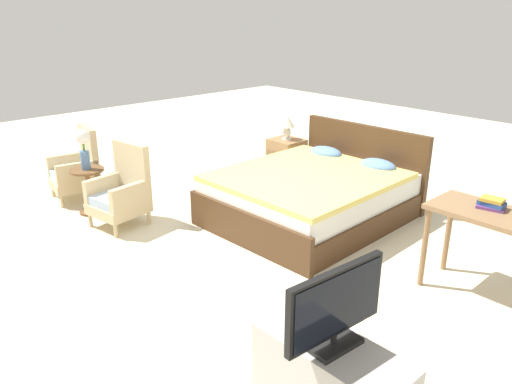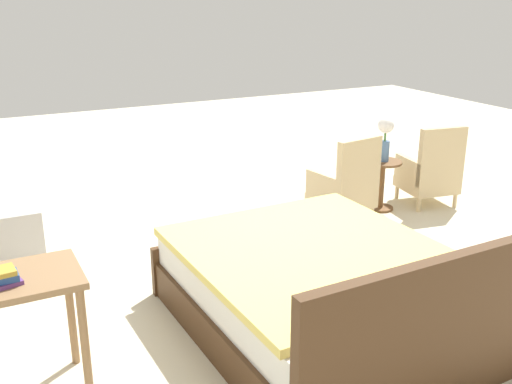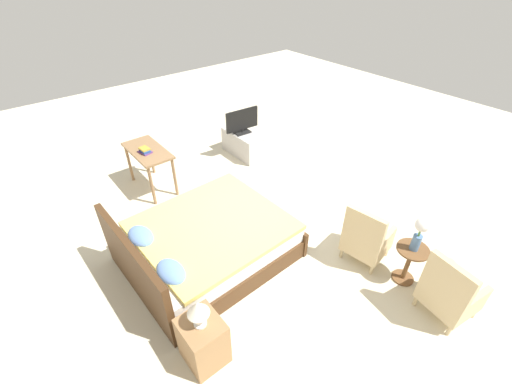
# 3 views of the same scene
# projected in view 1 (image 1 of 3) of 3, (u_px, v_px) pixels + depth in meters

# --- Properties ---
(ground_plane) EXTENTS (16.00, 16.00, 0.00)m
(ground_plane) POSITION_uv_depth(u_px,v_px,m) (246.00, 245.00, 5.20)
(ground_plane) COLOR beige
(bed) EXTENTS (1.81, 2.18, 0.96)m
(bed) POSITION_uv_depth(u_px,v_px,m) (314.00, 195.00, 5.76)
(bed) COLOR #472D19
(bed) RESTS_ON ground_plane
(armchair_by_window_left) EXTENTS (0.62, 0.62, 0.92)m
(armchair_by_window_left) POSITION_uv_depth(u_px,v_px,m) (78.00, 170.00, 6.38)
(armchair_by_window_left) COLOR #CCB284
(armchair_by_window_left) RESTS_ON ground_plane
(armchair_by_window_right) EXTENTS (0.62, 0.62, 0.92)m
(armchair_by_window_right) POSITION_uv_depth(u_px,v_px,m) (122.00, 193.00, 5.59)
(armchair_by_window_right) COLOR #CCB284
(armchair_by_window_right) RESTS_ON ground_plane
(side_table) EXTENTS (0.40, 0.40, 0.55)m
(side_table) POSITION_uv_depth(u_px,v_px,m) (88.00, 185.00, 5.92)
(side_table) COLOR brown
(side_table) RESTS_ON ground_plane
(flower_vase) EXTENTS (0.17, 0.17, 0.48)m
(flower_vase) POSITION_uv_depth(u_px,v_px,m) (83.00, 145.00, 5.74)
(flower_vase) COLOR #4C709E
(flower_vase) RESTS_ON side_table
(nightstand) EXTENTS (0.44, 0.41, 0.60)m
(nightstand) POSITION_uv_depth(u_px,v_px,m) (286.00, 160.00, 7.08)
(nightstand) COLOR #997047
(nightstand) RESTS_ON ground_plane
(table_lamp) EXTENTS (0.22, 0.22, 0.33)m
(table_lamp) POSITION_uv_depth(u_px,v_px,m) (287.00, 124.00, 6.90)
(table_lamp) COLOR silver
(table_lamp) RESTS_ON nightstand
(tv_stand) EXTENTS (0.96, 0.40, 0.50)m
(tv_stand) POSITION_uv_depth(u_px,v_px,m) (331.00, 380.00, 2.97)
(tv_stand) COLOR #B7B2AD
(tv_stand) RESTS_ON ground_plane
(tv_flatscreen) EXTENTS (0.22, 0.72, 0.50)m
(tv_flatscreen) POSITION_uv_depth(u_px,v_px,m) (336.00, 308.00, 2.79)
(tv_flatscreen) COLOR black
(tv_flatscreen) RESTS_ON tv_stand
(vanity_desk) EXTENTS (1.04, 0.52, 0.78)m
(vanity_desk) POSITION_uv_depth(u_px,v_px,m) (495.00, 227.00, 4.05)
(vanity_desk) COLOR #8E6B47
(vanity_desk) RESTS_ON ground_plane
(book_stack) EXTENTS (0.24, 0.20, 0.09)m
(book_stack) POSITION_uv_depth(u_px,v_px,m) (492.00, 204.00, 4.09)
(book_stack) COLOR #66387A
(book_stack) RESTS_ON vanity_desk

